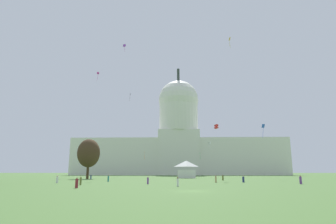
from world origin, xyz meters
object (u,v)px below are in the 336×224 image
object	(u,v)px
person_orange_aisle_center	(301,179)
kite_violet_high	(124,46)
kite_magenta_high	(98,73)
kite_black_high	(130,96)
kite_gold_high	(230,40)
kite_green_low	(201,154)
tree_west_mid	(89,153)
person_white_edge_east	(57,180)
kite_blue_low	(263,127)
person_navy_near_tent	(243,179)
person_purple_back_center	(301,180)
capitol_building	(179,142)
person_denim_lawn_far_right	(91,177)
person_teal_front_left	(108,178)
person_white_near_tree_west	(178,182)
person_maroon_mid_left	(77,183)
kite_orange_low	(144,153)
person_purple_back_right	(148,181)
person_olive_back_left	(223,178)
person_olive_front_center	(81,181)
event_tent	(186,169)
kite_red_low	(216,127)
kite_white_low	(210,143)

from	to	relation	value
person_orange_aisle_center	kite_violet_high	xyz separation A→B (m)	(-50.56, 32.23, 50.43)
kite_violet_high	kite_magenta_high	bearing A→B (deg)	-4.37
kite_magenta_high	kite_black_high	distance (m)	25.51
kite_gold_high	kite_green_low	world-z (taller)	kite_gold_high
tree_west_mid	person_white_edge_east	distance (m)	33.39
kite_blue_low	kite_black_high	size ratio (longest dim) A/B	1.01
person_navy_near_tent	kite_gold_high	distance (m)	43.07
person_navy_near_tent	person_white_edge_east	size ratio (longest dim) A/B	0.94
person_purple_back_center	person_white_edge_east	size ratio (longest dim) A/B	1.05
capitol_building	kite_magenta_high	bearing A→B (deg)	-121.17
capitol_building	person_denim_lawn_far_right	distance (m)	103.13
person_teal_front_left	person_white_near_tree_west	xyz separation A→B (m)	(17.02, -21.78, -0.04)
person_maroon_mid_left	kite_orange_low	bearing A→B (deg)	134.56
person_purple_back_right	person_olive_back_left	bearing A→B (deg)	109.77
person_white_near_tree_west	person_purple_back_center	bearing A→B (deg)	48.64
capitol_building	person_teal_front_left	distance (m)	121.93
tree_west_mid	person_orange_aisle_center	size ratio (longest dim) A/B	8.85
person_teal_front_left	person_purple_back_right	bearing A→B (deg)	-18.38
kite_black_high	tree_west_mid	bearing A→B (deg)	12.79
person_olive_front_center	person_white_edge_east	distance (m)	12.65
person_olive_back_left	kite_orange_low	xyz separation A→B (m)	(-31.96, 81.40, 11.97)
person_olive_front_center	kite_magenta_high	xyz separation A→B (m)	(-19.35, 73.21, 47.10)
tree_west_mid	kite_black_high	size ratio (longest dim) A/B	3.06
tree_west_mid	person_teal_front_left	distance (m)	28.57
kite_green_low	kite_gold_high	bearing A→B (deg)	-146.92
person_purple_back_center	kite_black_high	bearing A→B (deg)	11.75
event_tent	tree_west_mid	distance (m)	35.57
kite_gold_high	kite_green_low	xyz separation A→B (m)	(-5.27, 52.86, -31.26)
person_purple_back_center	tree_west_mid	bearing A→B (deg)	38.86
kite_red_low	kite_white_low	distance (m)	71.43
person_maroon_mid_left	person_purple_back_center	world-z (taller)	person_purple_back_center
capitol_building	kite_red_low	distance (m)	113.07
kite_violet_high	person_olive_front_center	bearing A→B (deg)	142.53
capitol_building	kite_orange_low	bearing A→B (deg)	-127.58
kite_black_high	kite_white_low	size ratio (longest dim) A/B	1.09
person_navy_near_tent	kite_gold_high	xyz separation A→B (m)	(1.05, 13.46, 40.90)
person_purple_back_center	kite_magenta_high	world-z (taller)	kite_magenta_high
person_navy_near_tent	kite_black_high	xyz separation A→B (m)	(-40.63, 81.29, 42.04)
person_purple_back_center	kite_magenta_high	bearing A→B (deg)	25.00
person_olive_front_center	person_maroon_mid_left	world-z (taller)	person_maroon_mid_left
person_olive_front_center	person_orange_aisle_center	distance (m)	51.19
person_white_edge_east	person_denim_lawn_far_right	bearing A→B (deg)	-100.09
person_orange_aisle_center	tree_west_mid	bearing A→B (deg)	135.09
capitol_building	kite_orange_low	world-z (taller)	capitol_building
person_purple_back_right	kite_gold_high	world-z (taller)	kite_gold_high
kite_magenta_high	kite_green_low	bearing A→B (deg)	-138.78
tree_west_mid	kite_gold_high	world-z (taller)	kite_gold_high
person_purple_back_center	person_olive_back_left	bearing A→B (deg)	9.61
person_olive_back_left	tree_west_mid	bearing A→B (deg)	-55.47
person_purple_back_right	person_white_edge_east	world-z (taller)	person_white_edge_east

